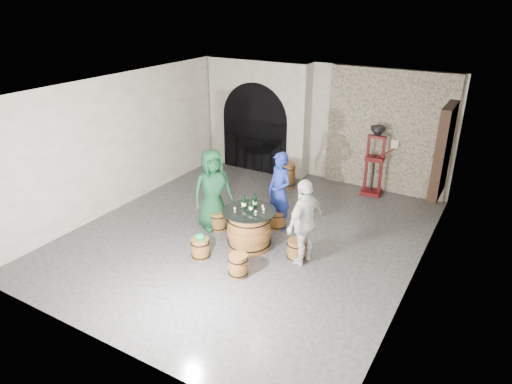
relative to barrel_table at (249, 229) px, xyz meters
The scene contains 31 objects.
ground 0.68m from the barrel_table, 123.13° to the left, with size 8.00×8.00×0.00m, color #2D2D2F.
wall_back 4.61m from the barrel_table, 93.77° to the left, with size 8.00×8.00×0.00m, color silver.
wall_front 3.75m from the barrel_table, 94.72° to the right, with size 8.00×8.00×0.00m, color silver.
wall_left 4.00m from the barrel_table, behind, with size 8.00×8.00×0.00m, color silver.
wall_right 3.45m from the barrel_table, ahead, with size 8.00×8.00×0.00m, color silver.
ceiling 2.83m from the barrel_table, 123.13° to the left, with size 8.00×8.00×0.00m, color beige.
stone_facing_panel 4.79m from the barrel_table, 71.05° to the left, with size 3.20×0.12×3.18m, color tan.
arched_opening 4.87m from the barrel_table, 117.65° to the left, with size 3.10×0.60×3.19m.
shuttered_window 4.42m from the barrel_table, 42.71° to the left, with size 0.23×1.10×2.00m.
barrel_table is the anchor object (origin of this frame).
barrel_stool_left 1.08m from the barrel_table, 162.49° to the left, with size 0.38×0.38×0.44m.
barrel_stool_far 1.08m from the barrel_table, 83.44° to the left, with size 0.38×0.38×0.44m.
barrel_stool_right 1.08m from the barrel_table, ahead, with size 0.38×0.38×0.44m.
barrel_stool_near_right 1.08m from the barrel_table, 70.28° to the right, with size 0.38×0.38×0.44m.
barrel_stool_near_left 1.08m from the barrel_table, 126.38° to the right, with size 0.38×0.38×0.44m.
green_cap 1.06m from the barrel_table, 126.18° to the right, with size 0.25×0.20×0.11m.
person_green 1.31m from the barrel_table, 162.49° to the left, with size 0.90×0.58×1.84m, color #113E23.
person_blue 1.19m from the barrel_table, 83.44° to the left, with size 0.65×0.43×1.78m, color navy.
person_white 1.29m from the barrel_table, ahead, with size 1.02×0.43×1.75m, color silver.
wine_bottle_left 0.57m from the barrel_table, 167.74° to the left, with size 0.08×0.08×0.32m.
wine_bottle_center 0.56m from the barrel_table, 33.82° to the right, with size 0.08×0.08×0.32m.
wine_bottle_right 0.59m from the barrel_table, 81.31° to the left, with size 0.08×0.08×0.32m.
tasting_glass_a 0.56m from the barrel_table, 137.77° to the right, with size 0.05×0.05×0.10m, color #C07825, non-canonical shape.
tasting_glass_b 0.57m from the barrel_table, 14.42° to the left, with size 0.05×0.05×0.10m, color #C07825, non-canonical shape.
tasting_glass_c 0.55m from the barrel_table, 101.13° to the left, with size 0.05×0.05×0.10m, color #C07825, non-canonical shape.
tasting_glass_d 0.55m from the barrel_table, 39.91° to the left, with size 0.05×0.05×0.10m, color #C07825, non-canonical shape.
tasting_glass_e 0.53m from the barrel_table, 24.90° to the right, with size 0.05×0.05×0.10m, color #C07825, non-canonical shape.
tasting_glass_f 0.52m from the barrel_table, 162.00° to the left, with size 0.05×0.05×0.10m, color #C07825, non-canonical shape.
side_barrel 3.37m from the barrel_table, 103.88° to the left, with size 0.52×0.52×0.69m.
corking_press 4.25m from the barrel_table, 71.01° to the left, with size 0.76×0.43×1.83m.
control_box 4.75m from the barrel_table, 67.82° to the left, with size 0.18×0.10×0.22m, color silver.
Camera 1 is at (4.59, -7.54, 4.89)m, focal length 32.00 mm.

